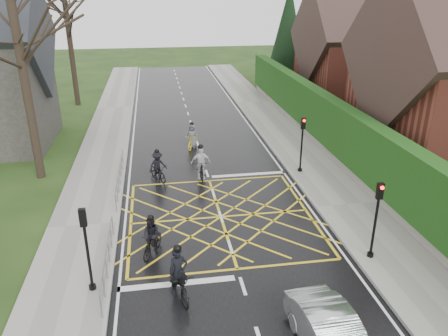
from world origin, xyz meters
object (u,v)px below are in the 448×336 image
object	(u,v)px
cyclist_back	(152,239)
cyclist_lead	(192,139)
cyclist_rear	(179,280)
cyclist_front	(201,167)
cyclist_mid	(158,169)

from	to	relation	value
cyclist_back	cyclist_lead	world-z (taller)	cyclist_lead
cyclist_rear	cyclist_front	distance (m)	9.59
cyclist_lead	cyclist_front	bearing A→B (deg)	-70.28
cyclist_rear	cyclist_mid	size ratio (longest dim) A/B	1.13
cyclist_mid	cyclist_lead	size ratio (longest dim) A/B	1.00
cyclist_back	cyclist_lead	bearing A→B (deg)	101.88
cyclist_mid	cyclist_lead	bearing A→B (deg)	39.35
cyclist_back	cyclist_mid	world-z (taller)	cyclist_mid
cyclist_rear	cyclist_back	bearing A→B (deg)	94.13
cyclist_front	cyclist_lead	size ratio (longest dim) A/B	1.07
cyclist_lead	cyclist_rear	bearing A→B (deg)	-77.38
cyclist_mid	cyclist_lead	xyz separation A→B (m)	(2.29, 4.70, -0.04)
cyclist_mid	cyclist_lead	world-z (taller)	cyclist_mid
cyclist_front	cyclist_lead	bearing A→B (deg)	91.25
cyclist_back	cyclist_front	distance (m)	7.27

